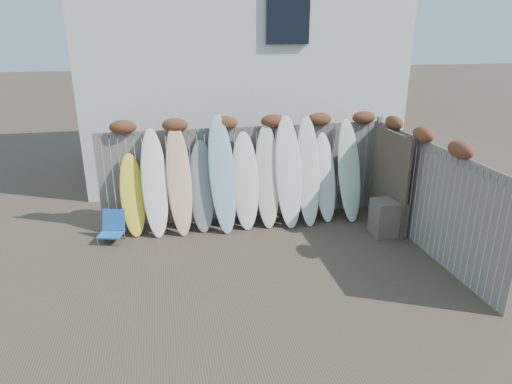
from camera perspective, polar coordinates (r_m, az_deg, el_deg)
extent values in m
plane|color=#493A2D|center=(7.95, 1.76, -9.72)|extent=(80.00, 80.00, 0.00)
cube|color=slate|center=(9.71, -1.42, 2.37)|extent=(6.00, 0.10, 2.00)
cube|color=slate|center=(10.62, 14.75, 3.54)|extent=(0.10, 0.10, 2.10)
ellipsoid|color=brown|center=(9.29, -16.31, 7.78)|extent=(0.52, 0.28, 0.28)
ellipsoid|color=brown|center=(9.26, -10.08, 8.24)|extent=(0.52, 0.28, 0.28)
ellipsoid|color=brown|center=(9.34, -3.88, 8.59)|extent=(0.52, 0.28, 0.28)
ellipsoid|color=brown|center=(9.52, 2.16, 8.85)|extent=(0.52, 0.28, 0.28)
ellipsoid|color=brown|center=(9.80, 7.93, 9.00)|extent=(0.52, 0.28, 0.28)
ellipsoid|color=brown|center=(10.17, 13.32, 9.05)|extent=(0.52, 0.28, 0.28)
cube|color=slate|center=(8.82, 20.86, -0.84)|extent=(0.10, 4.40, 2.00)
ellipsoid|color=brown|center=(7.93, 24.20, 4.82)|extent=(0.28, 0.56, 0.28)
ellipsoid|color=brown|center=(8.82, 20.17, 6.74)|extent=(0.28, 0.56, 0.28)
ellipsoid|color=brown|center=(9.75, 16.86, 8.28)|extent=(0.28, 0.56, 0.28)
cube|color=silver|center=(13.41, -2.55, 15.97)|extent=(8.00, 5.00, 6.00)
cube|color=black|center=(11.06, 4.02, 21.31)|extent=(1.00, 0.12, 1.30)
cube|color=#225DAC|center=(9.26, -17.68, -5.07)|extent=(0.53, 0.49, 0.03)
cube|color=blue|center=(9.35, -17.38, -3.31)|extent=(0.46, 0.24, 0.41)
cylinder|color=#ADAEB4|center=(9.23, -19.16, -5.89)|extent=(0.03, 0.03, 0.16)
cylinder|color=silver|center=(9.50, -18.43, -5.04)|extent=(0.03, 0.03, 0.16)
cylinder|color=#B3B2B9|center=(9.09, -16.80, -6.04)|extent=(0.03, 0.03, 0.16)
cylinder|color=#9F9FA6|center=(9.36, -16.13, -5.17)|extent=(0.03, 0.03, 0.16)
cube|color=#473F35|center=(9.47, 16.15, -3.07)|extent=(0.62, 0.52, 0.71)
cube|color=#31251D|center=(9.58, 16.31, 1.35)|extent=(0.12, 1.34, 2.01)
ellipsoid|color=yellow|center=(9.32, -15.17, -0.40)|extent=(0.52, 0.63, 1.61)
ellipsoid|color=white|center=(9.17, -12.57, 1.06)|extent=(0.54, 0.76, 2.08)
ellipsoid|color=#F4B991|center=(9.15, -9.58, 1.46)|extent=(0.53, 0.79, 2.15)
ellipsoid|color=gray|center=(9.25, -6.76, 0.72)|extent=(0.56, 0.68, 1.81)
ellipsoid|color=#84A9C3|center=(9.14, -4.25, 2.19)|extent=(0.60, 0.86, 2.31)
ellipsoid|color=silver|center=(9.30, -1.35, 1.39)|extent=(0.57, 0.71, 1.94)
ellipsoid|color=beige|center=(9.39, 1.44, 1.97)|extent=(0.56, 0.77, 2.07)
ellipsoid|color=silver|center=(9.40, 4.08, 2.49)|extent=(0.56, 0.79, 2.24)
ellipsoid|color=silver|center=(9.53, 6.54, 2.58)|extent=(0.54, 0.81, 2.21)
ellipsoid|color=white|center=(9.79, 8.63, 1.80)|extent=(0.50, 0.68, 1.84)
ellipsoid|color=#B3D1AE|center=(9.88, 11.58, 2.61)|extent=(0.52, 0.76, 2.11)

